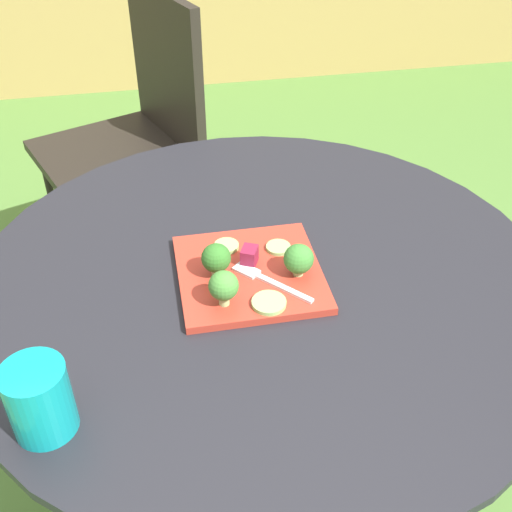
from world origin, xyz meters
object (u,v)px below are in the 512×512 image
(drinking_glass, at_px, (40,403))
(fork, at_px, (265,279))
(salad_plate, at_px, (250,273))
(patio_chair, at_px, (139,121))

(drinking_glass, distance_m, fork, 0.41)
(drinking_glass, height_order, fork, drinking_glass)
(salad_plate, xyz_separation_m, fork, (0.02, -0.03, 0.01))
(patio_chair, xyz_separation_m, salad_plate, (0.16, -1.02, 0.19))
(salad_plate, relative_size, fork, 1.92)
(patio_chair, height_order, drinking_glass, patio_chair)
(salad_plate, height_order, fork, fork)
(salad_plate, distance_m, drinking_glass, 0.41)
(patio_chair, distance_m, drinking_glass, 1.30)
(drinking_glass, bearing_deg, salad_plate, 38.61)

